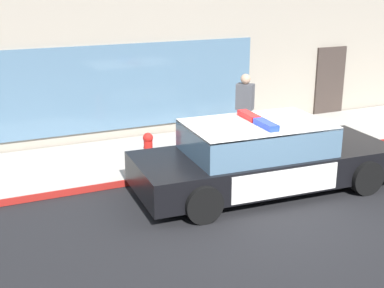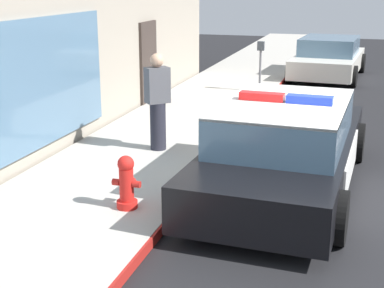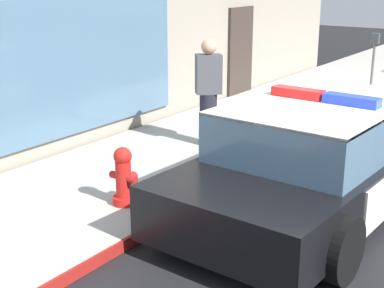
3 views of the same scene
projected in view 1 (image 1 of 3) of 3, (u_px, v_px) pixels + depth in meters
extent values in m
plane|color=black|center=(257.00, 210.00, 9.50)|extent=(48.00, 48.00, 0.00)
cube|color=#B2ADA3|center=(183.00, 151.00, 12.47)|extent=(48.00, 2.75, 0.15)
cube|color=maroon|center=(208.00, 170.00, 11.27)|extent=(28.80, 0.04, 0.14)
cube|color=#382D28|center=(330.00, 83.00, 15.45)|extent=(1.00, 0.08, 2.10)
cube|color=black|center=(265.00, 165.00, 10.32)|extent=(5.25, 2.16, 0.60)
cube|color=silver|center=(335.00, 148.00, 10.85)|extent=(1.84, 1.96, 0.05)
cube|color=silver|center=(179.00, 169.00, 9.65)|extent=(1.54, 1.95, 0.05)
cube|color=silver|center=(238.00, 151.00, 11.15)|extent=(2.17, 0.14, 0.51)
cube|color=silver|center=(286.00, 183.00, 9.43)|extent=(2.17, 0.14, 0.51)
cube|color=yellow|center=(238.00, 151.00, 11.16)|extent=(0.22, 0.02, 0.26)
cube|color=slate|center=(257.00, 139.00, 10.08)|extent=(2.77, 1.85, 0.60)
cube|color=silver|center=(257.00, 124.00, 9.99)|extent=(2.77, 1.85, 0.04)
cube|color=red|center=(249.00, 116.00, 10.27)|extent=(0.23, 0.66, 0.11)
cube|color=blue|center=(266.00, 125.00, 9.66)|extent=(0.23, 0.66, 0.11)
cylinder|color=black|center=(310.00, 149.00, 11.81)|extent=(0.69, 0.25, 0.68)
cylinder|color=black|center=(366.00, 178.00, 10.11)|extent=(0.69, 0.25, 0.68)
cylinder|color=black|center=(167.00, 168.00, 10.63)|extent=(0.69, 0.25, 0.68)
cylinder|color=black|center=(204.00, 204.00, 8.93)|extent=(0.69, 0.25, 0.68)
cylinder|color=red|center=(149.00, 163.00, 11.33)|extent=(0.28, 0.28, 0.10)
cylinder|color=red|center=(148.00, 151.00, 11.25)|extent=(0.19, 0.19, 0.45)
sphere|color=red|center=(148.00, 138.00, 11.16)|extent=(0.22, 0.22, 0.22)
cylinder|color=#B21E19|center=(148.00, 134.00, 11.13)|extent=(0.06, 0.06, 0.05)
cylinder|color=#B21E19|center=(151.00, 152.00, 11.11)|extent=(0.09, 0.10, 0.09)
cylinder|color=#B21E19|center=(146.00, 148.00, 11.36)|extent=(0.09, 0.10, 0.09)
cylinder|color=#B21E19|center=(155.00, 151.00, 11.31)|extent=(0.10, 0.12, 0.12)
cylinder|color=#23232D|center=(244.00, 126.00, 12.70)|extent=(0.28, 0.28, 0.85)
cube|color=#4C4C51|center=(245.00, 97.00, 12.48)|extent=(0.46, 0.47, 0.62)
sphere|color=tan|center=(246.00, 79.00, 12.34)|extent=(0.24, 0.24, 0.24)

